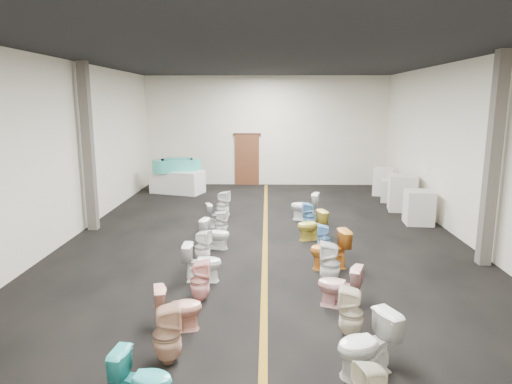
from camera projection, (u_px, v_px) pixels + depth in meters
floor at (265, 241)px, 11.52m from camera, size 16.00×16.00×0.00m
ceiling at (266, 57)px, 10.64m from camera, size 16.00×16.00×0.00m
wall_back at (266, 131)px, 18.92m from camera, size 10.00×0.00×10.00m
wall_front at (261, 278)px, 3.24m from camera, size 10.00×0.00×10.00m
wall_left at (62, 152)px, 11.20m from camera, size 0.00×16.00×16.00m
wall_right at (473, 153)px, 10.96m from camera, size 0.00×16.00×16.00m
aisle_stripe at (265, 241)px, 11.52m from camera, size 0.12×15.60×0.01m
back_door at (247, 160)px, 19.12m from camera, size 1.00×0.10×2.10m
door_frame at (247, 134)px, 18.92m from camera, size 1.15×0.08×0.10m
column_left at (88, 148)px, 12.18m from camera, size 0.25×0.25×4.50m
column_right at (493, 161)px, 9.50m from camera, size 0.25×0.25×4.50m
display_table at (178, 182)px, 17.52m from camera, size 2.14×1.52×0.86m
bathtub at (177, 165)px, 17.39m from camera, size 1.80×1.02×0.55m
appliance_crate_a at (419, 207)px, 13.07m from camera, size 0.82×0.82×0.97m
appliance_crate_b at (402, 193)px, 14.68m from camera, size 0.97×0.97×1.15m
appliance_crate_c at (391, 191)px, 15.99m from camera, size 0.83×0.83×0.77m
appliance_crate_d at (383, 182)px, 17.12m from camera, size 0.89×0.89×1.02m
toilet_left_0 at (143, 380)px, 5.21m from camera, size 0.74×0.49×0.71m
toilet_left_1 at (167, 334)px, 6.09m from camera, size 0.46×0.45×0.85m
toilet_left_2 at (179, 308)px, 6.99m from camera, size 0.80×0.58×0.73m
toilet_left_3 at (200, 281)px, 8.02m from camera, size 0.38×0.37×0.75m
toilet_left_4 at (202, 262)px, 8.92m from camera, size 0.75×0.43×0.76m
toilet_left_5 at (202, 247)px, 9.89m from camera, size 0.41×0.41×0.74m
toilet_left_6 at (215, 234)px, 10.91m from camera, size 0.78×0.55×0.72m
toilet_left_7 at (221, 224)px, 11.84m from camera, size 0.37×0.36×0.70m
toilet_left_8 at (218, 215)px, 12.78m from camera, size 0.75×0.56×0.68m
toilet_left_9 at (223, 205)px, 13.69m from camera, size 0.47×0.46×0.84m
toilet_right_1 at (367, 345)px, 5.84m from camera, size 0.93×0.76×0.83m
toilet_right_2 at (351, 313)px, 6.75m from camera, size 0.44×0.44×0.80m
toilet_right_3 at (339, 286)px, 7.78m from camera, size 0.85×0.67×0.76m
toilet_right_4 at (330, 264)px, 8.70m from camera, size 0.44×0.43×0.86m
toilet_right_5 at (330, 249)px, 9.57m from camera, size 0.90×0.62×0.84m
toilet_right_6 at (324, 238)px, 10.61m from camera, size 0.34×0.33×0.68m
toilet_right_7 at (312, 225)px, 11.58m from camera, size 0.83×0.63×0.76m
toilet_right_8 at (309, 216)px, 12.51m from camera, size 0.36×0.35×0.76m
toilet_right_9 at (305, 206)px, 13.49m from camera, size 0.92×0.67×0.84m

